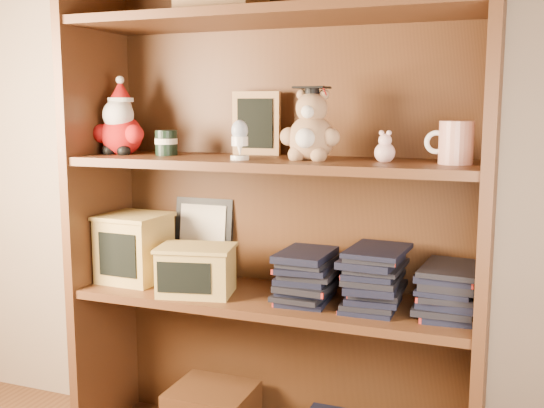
{
  "coord_description": "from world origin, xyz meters",
  "views": [
    {
      "loc": [
        0.67,
        -0.37,
        1.09
      ],
      "look_at": [
        0.03,
        1.3,
        0.82
      ],
      "focal_mm": 42.0,
      "sensor_mm": 36.0,
      "label": 1
    }
  ],
  "objects": [
    {
      "name": "teacher_mug",
      "position": [
        0.53,
        1.3,
        1.0
      ],
      "size": [
        0.12,
        0.09,
        0.11
      ],
      "color": "silver",
      "rests_on": "shelf_upper"
    },
    {
      "name": "shelf_upper",
      "position": [
        0.03,
        1.3,
        0.94
      ],
      "size": [
        1.14,
        0.33,
        0.02
      ],
      "color": "#512D17",
      "rests_on": "ground"
    },
    {
      "name": "pink_figurine",
      "position": [
        0.35,
        1.3,
        0.98
      ],
      "size": [
        0.06,
        0.06,
        0.09
      ],
      "color": "beige",
      "rests_on": "shelf_upper"
    },
    {
      "name": "chalkboard_plaque",
      "position": [
        -0.07,
        1.42,
        1.04
      ],
      "size": [
        0.15,
        0.08,
        0.19
      ],
      "color": "#9E7547",
      "rests_on": "shelf_upper"
    },
    {
      "name": "certificate_frame",
      "position": [
        -0.26,
        1.44,
        0.68
      ],
      "size": [
        0.2,
        0.05,
        0.25
      ],
      "color": "black",
      "rests_on": "shelf_lower"
    },
    {
      "name": "pencils_box",
      "position": [
        -0.18,
        1.24,
        0.62
      ],
      "size": [
        0.25,
        0.2,
        0.14
      ],
      "color": "tan",
      "rests_on": "shelf_lower"
    },
    {
      "name": "grad_teddy_bear",
      "position": [
        0.15,
        1.3,
        1.03
      ],
      "size": [
        0.17,
        0.15,
        0.21
      ],
      "color": "#A17A55",
      "rests_on": "shelf_upper"
    },
    {
      "name": "book_stack_left",
      "position": [
        0.14,
        1.3,
        0.62
      ],
      "size": [
        0.14,
        0.2,
        0.14
      ],
      "color": "black",
      "rests_on": "shelf_lower"
    },
    {
      "name": "santa_plush",
      "position": [
        -0.47,
        1.3,
        1.04
      ],
      "size": [
        0.17,
        0.13,
        0.25
      ],
      "color": "#A50F0F",
      "rests_on": "shelf_upper"
    },
    {
      "name": "book_stack_right",
      "position": [
        0.52,
        1.3,
        0.61
      ],
      "size": [
        0.14,
        0.2,
        0.13
      ],
      "color": "black",
      "rests_on": "shelf_lower"
    },
    {
      "name": "egg_cup",
      "position": [
        -0.04,
        1.23,
        1.01
      ],
      "size": [
        0.05,
        0.05,
        0.11
      ],
      "color": "white",
      "rests_on": "shelf_upper"
    },
    {
      "name": "bookcase",
      "position": [
        0.03,
        1.36,
        0.78
      ],
      "size": [
        1.2,
        0.35,
        1.6
      ],
      "color": "#512D17",
      "rests_on": "ground"
    },
    {
      "name": "treats_box",
      "position": [
        -0.44,
        1.3,
        0.66
      ],
      "size": [
        0.2,
        0.2,
        0.21
      ],
      "color": "tan",
      "rests_on": "shelf_lower"
    },
    {
      "name": "shelf_lower",
      "position": [
        0.03,
        1.3,
        0.54
      ],
      "size": [
        1.14,
        0.33,
        0.02
      ],
      "color": "#512D17",
      "rests_on": "ground"
    },
    {
      "name": "teachers_tin",
      "position": [
        -0.31,
        1.3,
        0.99
      ],
      "size": [
        0.07,
        0.07,
        0.08
      ],
      "color": "black",
      "rests_on": "shelf_upper"
    },
    {
      "name": "book_stack_mid",
      "position": [
        0.33,
        1.3,
        0.64
      ],
      "size": [
        0.14,
        0.2,
        0.18
      ],
      "color": "black",
      "rests_on": "shelf_lower"
    }
  ]
}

